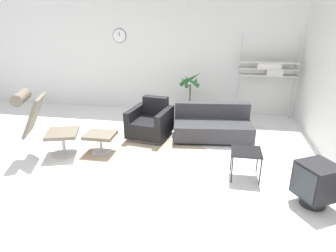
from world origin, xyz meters
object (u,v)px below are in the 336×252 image
lounge_chair (41,118)px  potted_plant (190,95)px  shelf_unit (269,69)px  ottoman (100,138)px  couch_low (212,126)px  crt_television (316,183)px  side_table (246,154)px  armchair_red (151,123)px

lounge_chair → potted_plant: bearing=120.0°
potted_plant → shelf_unit: size_ratio=0.56×
ottoman → couch_low: bearing=27.8°
shelf_unit → lounge_chair: bearing=-146.2°
couch_low → potted_plant: bearing=-70.0°
crt_television → side_table: bearing=25.7°
potted_plant → armchair_red: bearing=-116.4°
side_table → shelf_unit: shelf_unit is taller
crt_television → lounge_chair: bearing=50.1°
ottoman → couch_low: couch_low is taller
lounge_chair → ottoman: size_ratio=2.23×
couch_low → potted_plant: potted_plant is taller
couch_low → side_table: size_ratio=3.62×
potted_plant → shelf_unit: (1.78, 0.20, 0.64)m
lounge_chair → potted_plant: size_ratio=1.07×
ottoman → side_table: 2.56m
armchair_red → side_table: bearing=152.0°
shelf_unit → armchair_red: bearing=-148.0°
ottoman → armchair_red: (0.72, 0.91, 0.00)m
side_table → potted_plant: bearing=112.8°
side_table → crt_television: (0.85, -0.58, -0.08)m
ottoman → shelf_unit: size_ratio=0.27×
couch_low → shelf_unit: bearing=-136.8°
couch_low → crt_television: (1.39, -2.09, 0.08)m
potted_plant → shelf_unit: bearing=6.4°
ottoman → armchair_red: 1.16m
shelf_unit → potted_plant: bearing=-173.6°
lounge_chair → crt_television: size_ratio=1.94×
side_table → lounge_chair: bearing=177.1°
shelf_unit → couch_low: bearing=-130.5°
lounge_chair → armchair_red: (1.63, 1.20, -0.42)m
ottoman → couch_low: size_ratio=0.33×
couch_low → potted_plant: (-0.59, 1.19, 0.31)m
side_table → crt_television: crt_television is taller
armchair_red → side_table: size_ratio=2.13×
ottoman → couch_low: 2.23m
ottoman → shelf_unit: shelf_unit is taller
lounge_chair → ottoman: bearing=90.0°
armchair_red → ottoman: bearing=61.2°
crt_television → shelf_unit: bearing=-26.6°
armchair_red → couch_low: 1.25m
side_table → crt_television: size_ratio=0.73×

